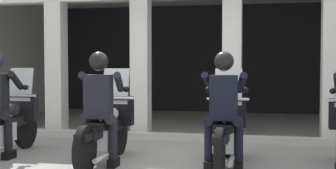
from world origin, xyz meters
The scene contains 8 objects.
ground_plane centered at (0.00, 3.00, 0.00)m, with size 80.00×80.00×0.00m, color gray.
station_building centered at (-0.14, 4.99, 2.07)m, with size 10.07×5.31×3.25m.
kerb_strip centered at (-0.14, 1.84, 0.06)m, with size 9.57×0.24×0.12m, color #B7B5AD.
motorcycle_far_left centered at (-2.54, -0.05, 0.50)m, with size 0.62×2.04×1.35m.
motorcycle_center_left centered at (-0.85, -0.25, 0.50)m, with size 0.62×2.04×1.35m.
police_officer_center_left centered at (-0.85, -0.53, 0.94)m, with size 0.63×0.61×1.58m.
motorcycle_center_right centered at (0.85, -0.09, 0.50)m, with size 0.62×2.04×1.35m.
police_officer_center_right centered at (0.85, -0.38, 0.94)m, with size 0.63×0.61×1.58m.
Camera 1 is at (1.42, -6.69, 1.44)m, focal length 50.63 mm.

